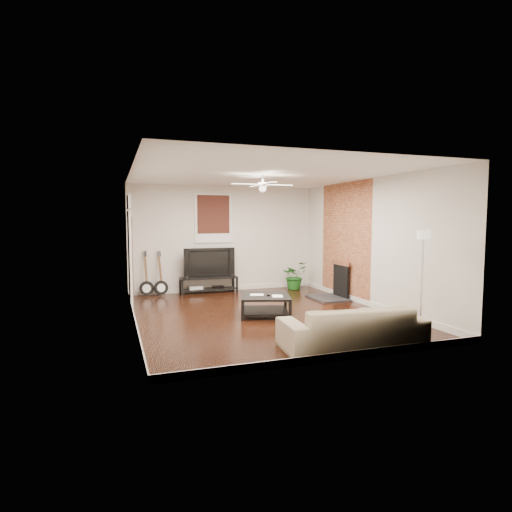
{
  "coord_description": "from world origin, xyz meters",
  "views": [
    {
      "loc": [
        -2.85,
        -7.81,
        1.91
      ],
      "look_at": [
        0.0,
        0.4,
        1.15
      ],
      "focal_mm": 29.22,
      "sensor_mm": 36.0,
      "label": 1
    }
  ],
  "objects": [
    {
      "name": "room",
      "position": [
        0.0,
        0.0,
        1.4
      ],
      "size": [
        5.01,
        6.01,
        2.81
      ],
      "color": "black",
      "rests_on": "ground"
    },
    {
      "name": "brick_accent",
      "position": [
        2.49,
        1.0,
        1.4
      ],
      "size": [
        0.02,
        2.2,
        2.8
      ],
      "primitive_type": "cube",
      "color": "#984E31",
      "rests_on": "floor"
    },
    {
      "name": "fireplace",
      "position": [
        2.2,
        1.0,
        0.46
      ],
      "size": [
        0.8,
        1.1,
        0.92
      ],
      "primitive_type": "cube",
      "color": "black",
      "rests_on": "floor"
    },
    {
      "name": "window_back",
      "position": [
        -0.3,
        2.97,
        1.95
      ],
      "size": [
        1.0,
        0.06,
        1.3
      ],
      "primitive_type": "cube",
      "color": "#35150E",
      "rests_on": "wall_back"
    },
    {
      "name": "door_left",
      "position": [
        -2.46,
        1.9,
        1.25
      ],
      "size": [
        0.08,
        1.0,
        2.5
      ],
      "primitive_type": "cube",
      "color": "white",
      "rests_on": "wall_left"
    },
    {
      "name": "tv_stand",
      "position": [
        -0.48,
        2.78,
        0.21
      ],
      "size": [
        1.49,
        0.4,
        0.42
      ],
      "primitive_type": "cube",
      "color": "black",
      "rests_on": "floor"
    },
    {
      "name": "tv",
      "position": [
        -0.48,
        2.8,
        0.8
      ],
      "size": [
        1.33,
        0.17,
        0.77
      ],
      "primitive_type": "imported",
      "color": "black",
      "rests_on": "tv_stand"
    },
    {
      "name": "coffee_table",
      "position": [
        0.02,
        -0.11,
        0.2
      ],
      "size": [
        1.2,
        1.2,
        0.4
      ],
      "primitive_type": "cube",
      "rotation": [
        0.0,
        0.0,
        -0.3
      ],
      "color": "black",
      "rests_on": "floor"
    },
    {
      "name": "sofa",
      "position": [
        0.52,
        -2.5,
        0.31
      ],
      "size": [
        2.21,
        1.01,
        0.63
      ],
      "primitive_type": "imported",
      "rotation": [
        0.0,
        0.0,
        3.06
      ],
      "color": "tan",
      "rests_on": "floor"
    },
    {
      "name": "floor_lamp",
      "position": [
        1.87,
        -2.4,
        0.88
      ],
      "size": [
        0.31,
        0.31,
        1.76
      ],
      "primitive_type": null,
      "rotation": [
        0.0,
        0.0,
        -0.08
      ],
      "color": "silver",
      "rests_on": "floor"
    },
    {
      "name": "potted_plant",
      "position": [
        1.86,
        2.54,
        0.39
      ],
      "size": [
        0.87,
        0.82,
        0.77
      ],
      "primitive_type": "imported",
      "rotation": [
        0.0,
        0.0,
        0.38
      ],
      "color": "#1A5B1C",
      "rests_on": "floor"
    },
    {
      "name": "guitar_left",
      "position": [
        -2.07,
        2.75,
        0.58
      ],
      "size": [
        0.38,
        0.29,
        1.15
      ],
      "primitive_type": null,
      "rotation": [
        0.0,
        0.0,
        0.11
      ],
      "color": "black",
      "rests_on": "floor"
    },
    {
      "name": "guitar_right",
      "position": [
        -1.72,
        2.72,
        0.58
      ],
      "size": [
        0.4,
        0.32,
        1.15
      ],
      "primitive_type": null,
      "rotation": [
        0.0,
        0.0,
        0.21
      ],
      "color": "black",
      "rests_on": "floor"
    },
    {
      "name": "ceiling_fan",
      "position": [
        0.0,
        0.0,
        2.6
      ],
      "size": [
        1.24,
        1.24,
        0.32
      ],
      "primitive_type": null,
      "color": "white",
      "rests_on": "ceiling"
    }
  ]
}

